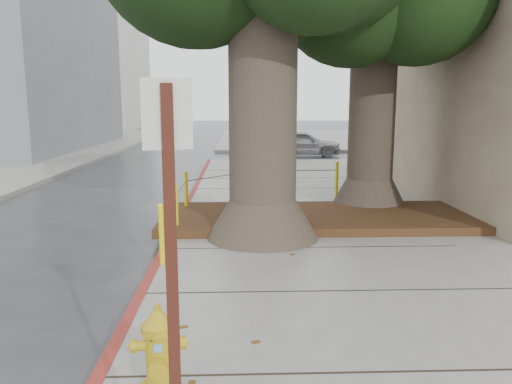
% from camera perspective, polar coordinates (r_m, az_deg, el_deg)
% --- Properties ---
extents(ground, '(140.00, 140.00, 0.00)m').
position_cam_1_polar(ground, '(6.69, 4.52, -12.45)').
color(ground, '#28282B').
rests_on(ground, ground).
extents(sidewalk_far, '(16.00, 20.00, 0.15)m').
position_cam_1_polar(sidewalk_far, '(36.84, 8.58, 6.11)').
color(sidewalk_far, slate).
rests_on(sidewalk_far, ground).
extents(curb_red, '(0.14, 26.00, 0.16)m').
position_cam_1_polar(curb_red, '(9.08, -10.03, -5.96)').
color(curb_red, maroon).
rests_on(curb_red, ground).
extents(planter_bed, '(6.40, 2.60, 0.16)m').
position_cam_1_polar(planter_bed, '(10.43, 7.04, -2.90)').
color(planter_bed, black).
rests_on(planter_bed, sidewalk_main).
extents(building_far_white, '(12.00, 18.00, 15.00)m').
position_cam_1_polar(building_far_white, '(53.89, -20.26, 14.74)').
color(building_far_white, silver).
rests_on(building_far_white, ground).
extents(building_side_white, '(10.00, 10.00, 9.00)m').
position_cam_1_polar(building_side_white, '(36.28, 26.09, 12.15)').
color(building_side_white, silver).
rests_on(building_side_white, ground).
extents(bollard_ring, '(3.79, 5.39, 0.95)m').
position_cam_1_polar(bollard_ring, '(10.68, -2.71, -0.15)').
color(bollard_ring, yellow).
rests_on(bollard_ring, sidewalk_main).
extents(fire_hydrant, '(0.41, 0.38, 0.78)m').
position_cam_1_polar(fire_hydrant, '(4.45, -11.05, -17.27)').
color(fire_hydrant, gold).
rests_on(fire_hydrant, sidewalk_main).
extents(signpost, '(0.25, 0.07, 2.53)m').
position_cam_1_polar(signpost, '(2.71, -9.53, -11.19)').
color(signpost, '#471911').
rests_on(signpost, sidewalk_main).
extents(car_silver, '(3.85, 1.79, 1.27)m').
position_cam_1_polar(car_silver, '(24.71, 5.32, 5.58)').
color(car_silver, '#A4A5AA').
rests_on(car_silver, ground).
extents(car_red, '(3.36, 1.22, 1.10)m').
position_cam_1_polar(car_red, '(27.36, 18.78, 5.34)').
color(car_red, maroon).
rests_on(car_red, ground).
extents(car_dark, '(1.85, 4.03, 1.14)m').
position_cam_1_polar(car_dark, '(26.64, -23.80, 4.95)').
color(car_dark, black).
rests_on(car_dark, ground).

